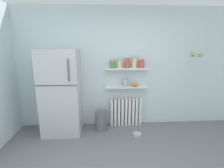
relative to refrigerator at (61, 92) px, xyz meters
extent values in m
cube|color=silver|center=(1.21, 0.36, 0.43)|extent=(7.04, 0.10, 2.60)
cube|color=#B7BABF|center=(0.00, 0.00, 0.00)|extent=(0.76, 0.62, 1.74)
cube|color=#262628|center=(0.00, -0.32, 0.22)|extent=(0.74, 0.01, 0.01)
cylinder|color=#4C4C51|center=(0.24, -0.33, 0.50)|extent=(0.02, 0.02, 0.40)
cube|color=white|center=(1.04, 0.23, -0.55)|extent=(0.06, 0.12, 0.63)
cube|color=white|center=(1.13, 0.23, -0.55)|extent=(0.06, 0.12, 0.63)
cube|color=white|center=(1.21, 0.23, -0.55)|extent=(0.06, 0.12, 0.63)
cube|color=white|center=(1.29, 0.23, -0.55)|extent=(0.06, 0.12, 0.63)
cube|color=white|center=(1.37, 0.23, -0.55)|extent=(0.06, 0.12, 0.63)
cube|color=white|center=(1.45, 0.23, -0.55)|extent=(0.06, 0.12, 0.63)
cube|color=white|center=(1.53, 0.23, -0.55)|extent=(0.06, 0.12, 0.63)
cube|color=white|center=(1.61, 0.23, -0.55)|extent=(0.06, 0.12, 0.63)
cube|color=white|center=(1.69, 0.23, -0.55)|extent=(0.06, 0.12, 0.63)
cube|color=white|center=(1.37, 0.20, 0.05)|extent=(0.91, 0.22, 0.02)
cube|color=white|center=(1.37, 0.20, 0.45)|extent=(0.91, 0.22, 0.02)
cylinder|color=#5B7F4C|center=(1.06, 0.20, 0.54)|extent=(0.11, 0.11, 0.15)
cylinder|color=gray|center=(1.06, 0.20, 0.62)|extent=(0.10, 0.10, 0.02)
cylinder|color=beige|center=(1.21, 0.20, 0.54)|extent=(0.09, 0.09, 0.15)
cylinder|color=gray|center=(1.21, 0.20, 0.62)|extent=(0.09, 0.09, 0.02)
cylinder|color=#C64C38|center=(1.37, 0.20, 0.56)|extent=(0.10, 0.10, 0.21)
cylinder|color=gray|center=(1.37, 0.20, 0.68)|extent=(0.09, 0.09, 0.02)
cylinder|color=beige|center=(1.52, 0.20, 0.56)|extent=(0.10, 0.10, 0.20)
cylinder|color=gray|center=(1.52, 0.20, 0.67)|extent=(0.10, 0.10, 0.02)
cylinder|color=#C64C38|center=(1.68, 0.20, 0.55)|extent=(0.12, 0.12, 0.18)
cylinder|color=gray|center=(1.68, 0.20, 0.65)|extent=(0.11, 0.11, 0.02)
cylinder|color=#B2ADA8|center=(1.33, 0.20, 0.14)|extent=(0.11, 0.11, 0.16)
ellipsoid|color=orange|center=(1.55, 0.20, 0.09)|extent=(0.15, 0.15, 0.07)
cylinder|color=slate|center=(0.80, 0.02, -0.65)|extent=(0.25, 0.25, 0.44)
cylinder|color=#B7B7BC|center=(1.54, -0.26, -0.84)|extent=(0.18, 0.18, 0.05)
torus|color=#B2B2B7|center=(2.70, -0.07, 0.75)|extent=(0.31, 0.31, 0.01)
cylinder|color=#A8A8AD|center=(2.70, -0.07, 0.71)|extent=(0.25, 0.25, 0.01)
sphere|color=#7FAD38|center=(2.78, -0.07, 0.76)|extent=(0.07, 0.07, 0.07)
sphere|color=#7FAD38|center=(2.64, -0.05, 0.76)|extent=(0.08, 0.08, 0.08)
camera|label=1|loc=(0.85, -3.28, 0.94)|focal=26.52mm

